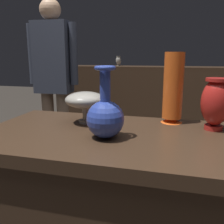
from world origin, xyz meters
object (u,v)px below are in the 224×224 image
vase_centerpiece (105,116)px  vase_left_accent (173,89)px  vase_tall_behind (216,102)px  shelf_vase_left (118,61)px  visitor_near_left (54,76)px  vase_right_accent (85,100)px

vase_centerpiece → vase_left_accent: bearing=50.6°
vase_tall_behind → shelf_vase_left: size_ratio=1.81×
vase_left_accent → shelf_vase_left: 2.10m
visitor_near_left → vase_centerpiece: bearing=123.8°
shelf_vase_left → vase_right_accent: bearing=-81.2°
vase_tall_behind → vase_centerpiece: bearing=-152.4°
vase_right_accent → visitor_near_left: size_ratio=0.12×
visitor_near_left → shelf_vase_left: bearing=-108.6°
vase_centerpiece → vase_left_accent: vase_left_accent is taller
vase_tall_behind → vase_left_accent: size_ratio=0.67×
vase_centerpiece → shelf_vase_left: 2.33m
vase_tall_behind → visitor_near_left: (-1.26, 0.91, 0.02)m
vase_left_accent → visitor_near_left: visitor_near_left is taller
vase_centerpiece → vase_left_accent: (0.25, 0.31, 0.08)m
vase_left_accent → shelf_vase_left: vase_left_accent is taller
vase_centerpiece → visitor_near_left: bearing=125.7°
vase_centerpiece → vase_right_accent: (-0.16, 0.19, 0.02)m
shelf_vase_left → vase_left_accent: bearing=-69.6°
vase_tall_behind → shelf_vase_left: 2.25m
vase_right_accent → vase_centerpiece: bearing=-50.8°
vase_left_accent → shelf_vase_left: (-0.73, 1.97, 0.09)m
vase_centerpiece → vase_tall_behind: 0.50m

